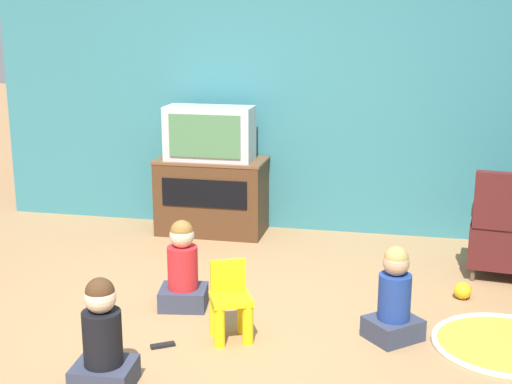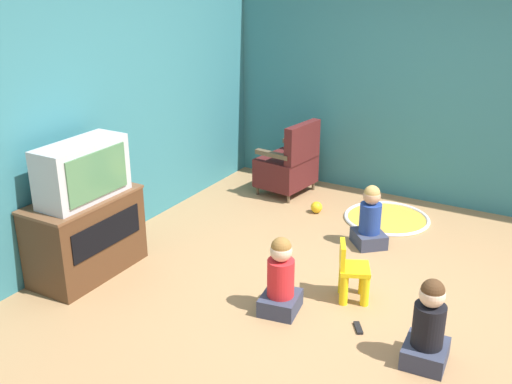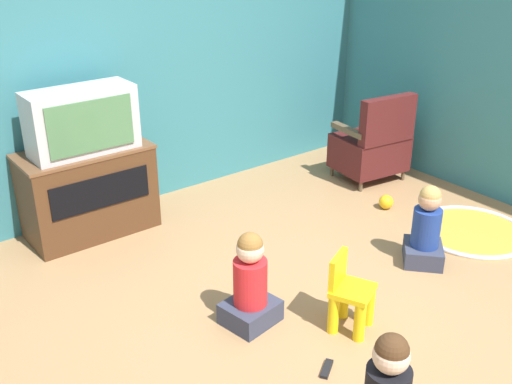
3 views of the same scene
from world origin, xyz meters
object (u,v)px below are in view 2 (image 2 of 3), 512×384
Objects in this scene: tv_cabinet at (86,234)px; child_watching_center at (428,328)px; black_armchair at (289,165)px; toy_ball at (317,207)px; television at (83,171)px; child_watching_left at (370,220)px; yellow_kid_chair at (352,275)px; remote_control at (358,328)px; child_watching_right at (281,280)px.

tv_cabinet is 2.89m from child_watching_center.
toy_ball is at bearing 61.98° from black_armchair.
tv_cabinet is 2.64m from black_armchair.
black_armchair is at bearing -13.20° from television.
child_watching_center is (-1.52, -0.94, 0.01)m from child_watching_left.
yellow_kid_chair is at bearing -71.10° from television.
toy_ball reaches higher than remote_control.
yellow_kid_chair is 1.02m from child_watching_left.
child_watching_right is at bearing 129.92° from child_watching_left.
remote_control is (-0.38, -0.21, -0.21)m from yellow_kid_chair.
black_armchair is (2.56, -0.65, -0.02)m from tv_cabinet.
television is 2.51m from remote_control.
television is at bearing 90.01° from child_watching_center.
black_armchair is 1.37× the size of child_watching_right.
tv_cabinet is 2.59m from child_watching_left.
child_watching_left is at bearing -121.85° from toy_ball.
child_watching_center is 4.23× the size of remote_control.
tv_cabinet is 1.57× the size of child_watching_center.
child_watching_left is at bearing -15.86° from remote_control.
child_watching_right is (-0.44, 0.41, 0.06)m from yellow_kid_chair.
child_watching_center is (0.19, -2.88, -0.09)m from tv_cabinet.
child_watching_right is 4.18× the size of remote_control.
tv_cabinet is 6.63× the size of remote_control.
child_watching_left is (1.71, -1.93, -0.10)m from tv_cabinet.
child_watching_center is 1.01× the size of child_watching_right.
toy_ball is at bearing 6.98° from child_watching_right.
tv_cabinet is 1.16× the size of black_armchair.
tv_cabinet reaches higher than child_watching_center.
remote_control is (-1.37, -0.42, -0.25)m from child_watching_left.
black_armchair is 5.72× the size of remote_control.
tv_cabinet is 7.96× the size of toy_ball.
toy_ball is (1.99, 1.70, -0.21)m from child_watching_center.
child_watching_right is (0.08, 1.15, -0.00)m from child_watching_center.
television is at bearing -90.00° from tv_cabinet.
tv_cabinet reaches higher than toy_ball.
child_watching_center is (0.19, -2.83, -0.67)m from television.
tv_cabinet is at bearing -6.66° from black_armchair.
television is at bearing 152.59° from toy_ball.
tv_cabinet is at bearing 151.64° from toy_ball.
child_watching_left is 4.86× the size of toy_ball.
television is at bearing -5.68° from black_armchair.
yellow_kid_chair is 0.60m from child_watching_right.
tv_cabinet is at bearing 90.00° from television.
remote_control is (0.34, -2.31, -0.93)m from television.
yellow_kid_chair reaches higher than remote_control.
television is at bearing 90.08° from child_watching_left.
child_watching_center reaches higher than remote_control.
yellow_kid_chair is at bearing -146.64° from toy_ball.
child_watching_left reaches higher than yellow_kid_chair.
remote_control is at bearing -93.34° from child_watching_right.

